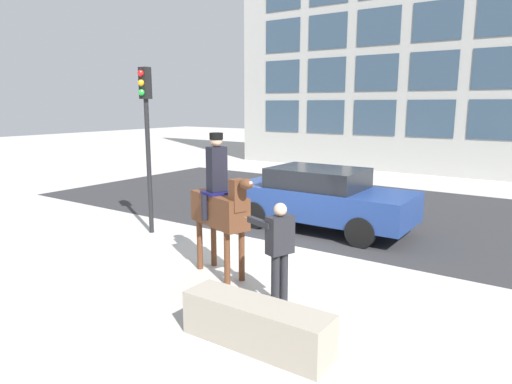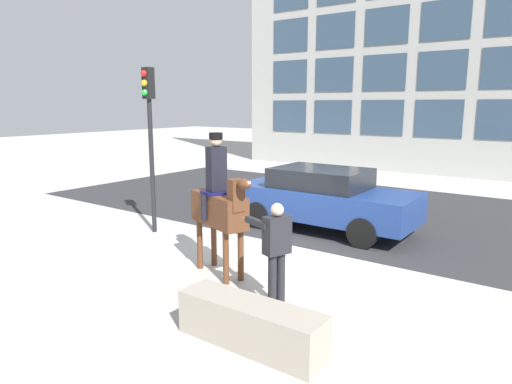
{
  "view_description": "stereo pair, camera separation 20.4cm",
  "coord_description": "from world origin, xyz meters",
  "px_view_note": "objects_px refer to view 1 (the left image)",
  "views": [
    {
      "loc": [
        5.14,
        -8.01,
        3.11
      ],
      "look_at": [
        0.36,
        -1.06,
        1.48
      ],
      "focal_mm": 32.0,
      "sensor_mm": 36.0,
      "label": 1
    },
    {
      "loc": [
        5.31,
        -7.89,
        3.11
      ],
      "look_at": [
        0.36,
        -1.06,
        1.48
      ],
      "focal_mm": 32.0,
      "sensor_mm": 36.0,
      "label": 2
    }
  ],
  "objects_px": {
    "mounted_horse_lead": "(220,205)",
    "street_car_near_lane": "(320,197)",
    "traffic_light": "(146,124)",
    "planter_ledge": "(256,324)",
    "pedestrian_bystander": "(279,248)"
  },
  "relations": [
    {
      "from": "planter_ledge",
      "to": "mounted_horse_lead",
      "type": "bearing_deg",
      "value": 138.96
    },
    {
      "from": "mounted_horse_lead",
      "to": "pedestrian_bystander",
      "type": "relative_size",
      "value": 1.55
    },
    {
      "from": "street_car_near_lane",
      "to": "planter_ledge",
      "type": "bearing_deg",
      "value": -71.29
    },
    {
      "from": "mounted_horse_lead",
      "to": "planter_ledge",
      "type": "height_order",
      "value": "mounted_horse_lead"
    },
    {
      "from": "mounted_horse_lead",
      "to": "traffic_light",
      "type": "relative_size",
      "value": 0.66
    },
    {
      "from": "mounted_horse_lead",
      "to": "planter_ledge",
      "type": "distance_m",
      "value": 2.8
    },
    {
      "from": "pedestrian_bystander",
      "to": "street_car_near_lane",
      "type": "height_order",
      "value": "pedestrian_bystander"
    },
    {
      "from": "traffic_light",
      "to": "mounted_horse_lead",
      "type": "bearing_deg",
      "value": -21.11
    },
    {
      "from": "pedestrian_bystander",
      "to": "mounted_horse_lead",
      "type": "bearing_deg",
      "value": -0.33
    },
    {
      "from": "mounted_horse_lead",
      "to": "planter_ledge",
      "type": "relative_size",
      "value": 1.27
    },
    {
      "from": "street_car_near_lane",
      "to": "traffic_light",
      "type": "bearing_deg",
      "value": -140.95
    },
    {
      "from": "mounted_horse_lead",
      "to": "planter_ledge",
      "type": "bearing_deg",
      "value": -21.98
    },
    {
      "from": "mounted_horse_lead",
      "to": "street_car_near_lane",
      "type": "bearing_deg",
      "value": 108.08
    },
    {
      "from": "mounted_horse_lead",
      "to": "pedestrian_bystander",
      "type": "bearing_deg",
      "value": -2.24
    },
    {
      "from": "traffic_light",
      "to": "street_car_near_lane",
      "type": "bearing_deg",
      "value": 39.05
    }
  ]
}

